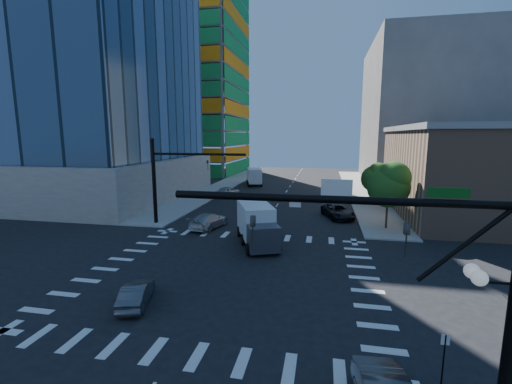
# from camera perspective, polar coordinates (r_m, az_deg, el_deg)

# --- Properties ---
(ground) EXTENTS (160.00, 160.00, 0.00)m
(ground) POSITION_cam_1_polar(r_m,az_deg,el_deg) (24.37, -4.29, -13.37)
(ground) COLOR black
(ground) RESTS_ON ground
(road_markings) EXTENTS (20.00, 20.00, 0.01)m
(road_markings) POSITION_cam_1_polar(r_m,az_deg,el_deg) (24.37, -4.30, -13.36)
(road_markings) COLOR silver
(road_markings) RESTS_ON ground
(sidewalk_ne) EXTENTS (5.00, 60.00, 0.15)m
(sidewalk_ne) POSITION_cam_1_polar(r_m,az_deg,el_deg) (62.66, 16.97, 0.38)
(sidewalk_ne) COLOR gray
(sidewalk_ne) RESTS_ON ground
(sidewalk_nw) EXTENTS (5.00, 60.00, 0.15)m
(sidewalk_nw) POSITION_cam_1_polar(r_m,az_deg,el_deg) (65.06, -5.50, 1.07)
(sidewalk_nw) COLOR gray
(sidewalk_nw) RESTS_ON ground
(construction_building) EXTENTS (25.16, 34.50, 70.60)m
(construction_building) POSITION_cam_1_polar(r_m,az_deg,el_deg) (91.31, -11.06, 18.78)
(construction_building) COLOR gray
(construction_building) RESTS_ON ground
(commercial_building) EXTENTS (20.50, 22.50, 10.60)m
(commercial_building) POSITION_cam_1_polar(r_m,az_deg,el_deg) (47.72, 34.56, 2.79)
(commercial_building) COLOR #997258
(commercial_building) RESTS_ON ground
(bg_building_ne) EXTENTS (24.00, 30.00, 28.00)m
(bg_building_ne) POSITION_cam_1_polar(r_m,az_deg,el_deg) (79.56, 27.05, 11.67)
(bg_building_ne) COLOR #66615C
(bg_building_ne) RESTS_ON ground
(signal_mast_se) EXTENTS (10.51, 2.48, 9.00)m
(signal_mast_se) POSITION_cam_1_polar(r_m,az_deg,el_deg) (11.92, 33.44, -13.89)
(signal_mast_se) COLOR black
(signal_mast_se) RESTS_ON sidewalk_se
(signal_mast_nw) EXTENTS (10.20, 0.40, 9.00)m
(signal_mast_nw) POSITION_cam_1_polar(r_m,az_deg,el_deg) (37.05, -14.62, 3.00)
(signal_mast_nw) COLOR black
(signal_mast_nw) RESTS_ON sidewalk_nw
(tree_south) EXTENTS (4.16, 4.16, 6.82)m
(tree_south) POSITION_cam_1_polar(r_m,az_deg,el_deg) (36.44, 21.45, 1.27)
(tree_south) COLOR #382316
(tree_south) RESTS_ON sidewalk_ne
(tree_north) EXTENTS (3.54, 3.52, 5.78)m
(tree_north) POSITION_cam_1_polar(r_m,az_deg,el_deg) (48.33, 19.30, 2.39)
(tree_north) COLOR #382316
(tree_north) RESTS_ON sidewalk_ne
(no_parking_sign) EXTENTS (0.30, 0.06, 2.20)m
(no_parking_sign) POSITION_cam_1_polar(r_m,az_deg,el_deg) (15.65, 28.84, -22.72)
(no_parking_sign) COLOR black
(no_parking_sign) RESTS_ON ground
(car_nb_far) EXTENTS (4.24, 6.10, 1.55)m
(car_nb_far) POSITION_cam_1_polar(r_m,az_deg,el_deg) (40.67, 13.49, -3.16)
(car_nb_far) COLOR black
(car_nb_far) RESTS_ON ground
(car_sb_near) EXTENTS (3.21, 5.67, 1.55)m
(car_sb_near) POSITION_cam_1_polar(r_m,az_deg,el_deg) (35.65, -7.87, -4.74)
(car_sb_near) COLOR silver
(car_sb_near) RESTS_ON ground
(car_sb_mid) EXTENTS (3.46, 5.07, 1.60)m
(car_sb_mid) POSITION_cam_1_polar(r_m,az_deg,el_deg) (53.58, -4.73, 0.08)
(car_sb_mid) COLOR #B0B2B8
(car_sb_mid) RESTS_ON ground
(car_sb_cross) EXTENTS (2.35, 4.04, 1.26)m
(car_sb_cross) POSITION_cam_1_polar(r_m,az_deg,el_deg) (21.16, -19.29, -15.70)
(car_sb_cross) COLOR #49494E
(car_sb_cross) RESTS_ON ground
(box_truck_near) EXTENTS (5.02, 7.09, 3.42)m
(box_truck_near) POSITION_cam_1_polar(r_m,az_deg,el_deg) (29.78, 0.27, -6.01)
(box_truck_near) COLOR black
(box_truck_near) RESTS_ON ground
(box_truck_far) EXTENTS (4.23, 6.69, 3.26)m
(box_truck_far) POSITION_cam_1_polar(r_m,az_deg,el_deg) (66.01, -0.31, 2.43)
(box_truck_far) COLOR black
(box_truck_far) RESTS_ON ground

